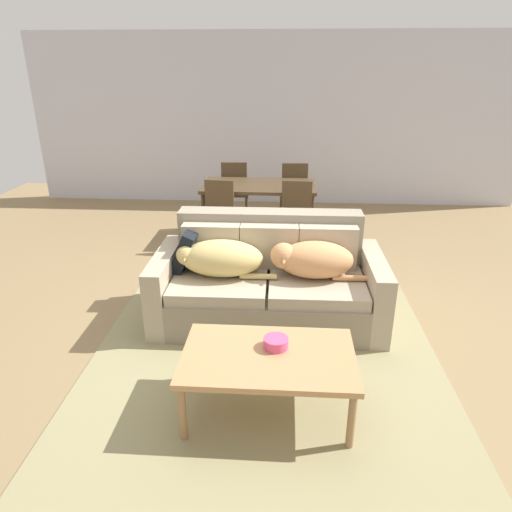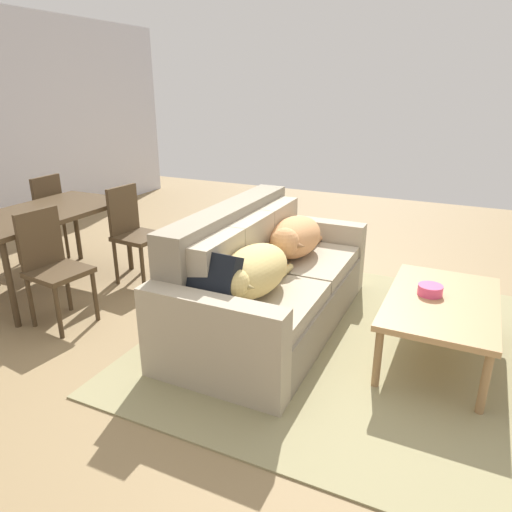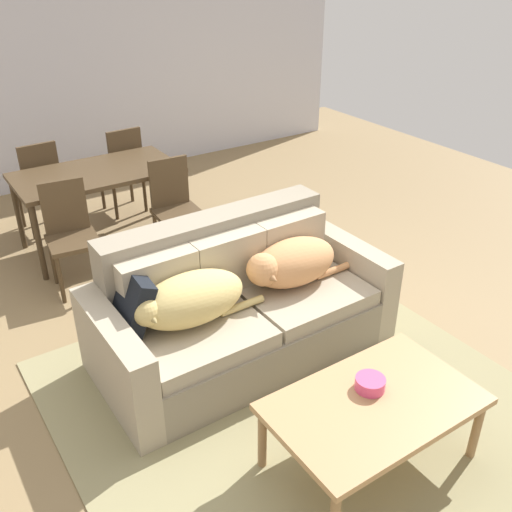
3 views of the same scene
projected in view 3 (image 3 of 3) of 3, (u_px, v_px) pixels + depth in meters
ground_plane at (231, 351)px, 4.15m from camera, size 10.00×10.00×0.00m
back_partition at (42, 68)px, 6.41m from camera, size 8.00×0.12×2.70m
area_rug at (301, 406)px, 3.65m from camera, size 2.81×2.91×0.01m
couch at (238, 306)px, 4.02m from camera, size 2.05×1.00×0.94m
dog_on_left_cushion at (189, 300)px, 3.60m from camera, size 0.89×0.40×0.32m
dog_on_right_cushion at (290, 263)px, 4.00m from camera, size 0.84×0.39×0.32m
throw_pillow_by_left_arm at (130, 302)px, 3.55m from camera, size 0.27×0.41×0.40m
coffee_table at (374, 408)px, 3.08m from camera, size 1.13×0.71×0.45m
bowl_on_coffee_table at (370, 384)px, 3.12m from camera, size 0.17×0.17×0.07m
dining_table at (97, 178)px, 5.29m from camera, size 1.47×0.81×0.75m
dining_chair_near_left at (70, 231)px, 4.72m from camera, size 0.44×0.44×0.91m
dining_chair_near_right at (175, 205)px, 5.16m from camera, size 0.43×0.43×0.92m
dining_chair_far_left at (40, 183)px, 5.61m from camera, size 0.42×0.42×0.94m
dining_chair_far_right at (123, 167)px, 6.01m from camera, size 0.42×0.42×0.94m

